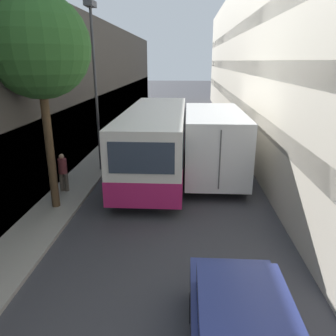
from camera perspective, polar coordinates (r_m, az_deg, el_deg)
name	(u,v)px	position (r m, az deg, el deg)	size (l,w,h in m)	color
ground_plane	(174,164)	(16.96, 1.04, 0.66)	(150.00, 150.00, 0.00)	#38383D
sidewalk_left	(97,162)	(17.56, -12.23, 1.05)	(1.62, 60.00, 0.11)	#9E998E
building_left_shopfront	(55,96)	(17.53, -19.14, 11.81)	(2.40, 60.00, 7.61)	#423D38
building_right_apartment	(282,62)	(16.74, 19.22, 17.03)	(2.40, 60.00, 10.15)	beige
bus	(156,140)	(15.20, -2.15, 4.85)	(2.63, 9.77, 3.02)	silver
box_truck	(212,137)	(15.74, 7.66, 5.29)	(2.48, 8.35, 3.01)	silver
panel_van	(169,114)	(26.51, 0.22, 9.31)	(1.89, 4.72, 1.81)	silver
pedestrian	(63,171)	(13.62, -17.83, -0.54)	(0.36, 0.34, 1.54)	brown
street_lamp	(94,59)	(15.36, -12.80, 17.96)	(0.36, 0.80, 7.37)	#38383D
street_tree_left	(38,47)	(11.56, -21.71, 18.97)	(3.26, 3.26, 7.06)	#4C3823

